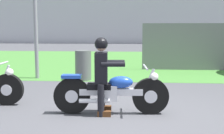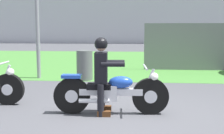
% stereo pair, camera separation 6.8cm
% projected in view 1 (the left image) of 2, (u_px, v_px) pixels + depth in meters
% --- Properties ---
extents(ground, '(120.00, 120.00, 0.00)m').
position_uv_depth(ground, '(119.00, 116.00, 5.23)').
color(ground, '#4C4C51').
extents(grass_verge, '(60.00, 12.00, 0.01)m').
position_uv_depth(grass_verge, '(129.00, 61.00, 14.49)').
color(grass_verge, '#478438').
rests_on(grass_verge, ground).
extents(motorcycle_lead, '(2.13, 0.66, 0.89)m').
position_uv_depth(motorcycle_lead, '(111.00, 92.00, 5.31)').
color(motorcycle_lead, black).
rests_on(motorcycle_lead, ground).
extents(rider_lead, '(0.56, 0.48, 1.42)m').
position_uv_depth(rider_lead, '(102.00, 70.00, 5.26)').
color(rider_lead, black).
rests_on(rider_lead, ground).
extents(trash_can, '(0.49, 0.49, 0.92)m').
position_uv_depth(trash_can, '(83.00, 65.00, 8.91)').
color(trash_can, '#595E5B').
rests_on(trash_can, ground).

